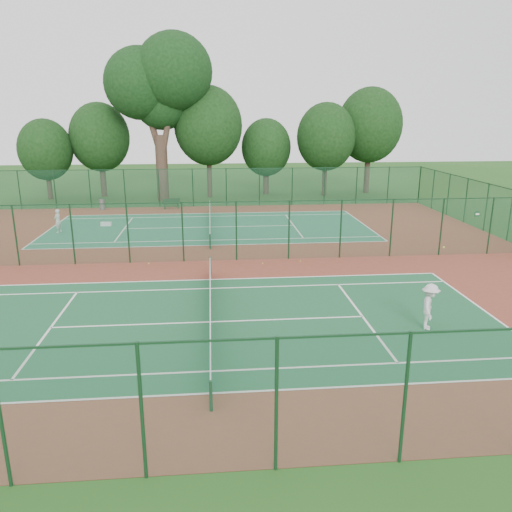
# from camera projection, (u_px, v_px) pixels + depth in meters

# --- Properties ---
(ground) EXTENTS (120.00, 120.00, 0.00)m
(ground) POSITION_uv_depth(u_px,v_px,m) (210.00, 261.00, 29.15)
(ground) COLOR #204C17
(ground) RESTS_ON ground
(red_pad) EXTENTS (40.00, 36.00, 0.01)m
(red_pad) POSITION_uv_depth(u_px,v_px,m) (210.00, 261.00, 29.15)
(red_pad) COLOR brown
(red_pad) RESTS_ON ground
(court_near) EXTENTS (23.77, 10.97, 0.01)m
(court_near) POSITION_uv_depth(u_px,v_px,m) (211.00, 322.00, 20.52)
(court_near) COLOR #1B5631
(court_near) RESTS_ON red_pad
(court_far) EXTENTS (23.77, 10.97, 0.01)m
(court_far) POSITION_uv_depth(u_px,v_px,m) (210.00, 227.00, 37.77)
(court_far) COLOR #216948
(court_far) RESTS_ON red_pad
(fence_north) EXTENTS (40.00, 0.09, 3.50)m
(fence_north) POSITION_uv_depth(u_px,v_px,m) (210.00, 187.00, 45.91)
(fence_north) COLOR #184931
(fence_north) RESTS_ON ground
(fence_south) EXTENTS (40.00, 0.09, 3.50)m
(fence_south) POSITION_uv_depth(u_px,v_px,m) (210.00, 408.00, 11.43)
(fence_south) COLOR #194D33
(fence_south) RESTS_ON ground
(fence_divider) EXTENTS (40.00, 0.09, 3.50)m
(fence_divider) POSITION_uv_depth(u_px,v_px,m) (210.00, 231.00, 28.67)
(fence_divider) COLOR #18492A
(fence_divider) RESTS_ON ground
(tennis_net_near) EXTENTS (0.10, 12.90, 0.97)m
(tennis_net_near) POSITION_uv_depth(u_px,v_px,m) (210.00, 310.00, 20.38)
(tennis_net_near) COLOR #153A21
(tennis_net_near) RESTS_ON ground
(tennis_net_far) EXTENTS (0.10, 12.90, 0.97)m
(tennis_net_far) POSITION_uv_depth(u_px,v_px,m) (210.00, 220.00, 37.62)
(tennis_net_far) COLOR #143923
(tennis_net_far) RESTS_ON ground
(player_near) EXTENTS (1.12, 1.38, 1.87)m
(player_near) POSITION_uv_depth(u_px,v_px,m) (430.00, 307.00, 19.63)
(player_near) COLOR silver
(player_near) RESTS_ON court_near
(player_far) EXTENTS (0.62, 0.73, 1.70)m
(player_far) POSITION_uv_depth(u_px,v_px,m) (58.00, 221.00, 35.82)
(player_far) COLOR silver
(player_far) RESTS_ON court_far
(trash_bin) EXTENTS (0.54, 0.54, 0.91)m
(trash_bin) POSITION_uv_depth(u_px,v_px,m) (102.00, 204.00, 44.64)
(trash_bin) COLOR slate
(trash_bin) RESTS_ON red_pad
(bench) EXTENTS (1.56, 0.70, 0.93)m
(bench) POSITION_uv_depth(u_px,v_px,m) (171.00, 203.00, 45.04)
(bench) COLOR black
(bench) RESTS_ON red_pad
(kit_bag) EXTENTS (0.82, 0.36, 0.30)m
(kit_bag) POSITION_uv_depth(u_px,v_px,m) (106.00, 224.00, 38.15)
(kit_bag) COLOR silver
(kit_bag) RESTS_ON red_pad
(stray_ball_a) EXTENTS (0.07, 0.07, 0.07)m
(stray_ball_a) POSITION_uv_depth(u_px,v_px,m) (263.00, 263.00, 28.50)
(stray_ball_a) COLOR #CDE234
(stray_ball_a) RESTS_ON red_pad
(stray_ball_b) EXTENTS (0.07, 0.07, 0.07)m
(stray_ball_b) POSITION_uv_depth(u_px,v_px,m) (300.00, 261.00, 28.93)
(stray_ball_b) COLOR #B1C62E
(stray_ball_b) RESTS_ON red_pad
(stray_ball_c) EXTENTS (0.06, 0.06, 0.06)m
(stray_ball_c) POSITION_uv_depth(u_px,v_px,m) (149.00, 263.00, 28.48)
(stray_ball_c) COLOR #E3F238
(stray_ball_c) RESTS_ON red_pad
(big_tree) EXTENTS (10.21, 7.47, 15.68)m
(big_tree) POSITION_uv_depth(u_px,v_px,m) (159.00, 83.00, 46.97)
(big_tree) COLOR #3C2A20
(big_tree) RESTS_ON ground
(evergreen_row) EXTENTS (39.00, 5.00, 12.00)m
(evergreen_row) POSITION_uv_depth(u_px,v_px,m) (215.00, 196.00, 52.42)
(evergreen_row) COLOR black
(evergreen_row) RESTS_ON ground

